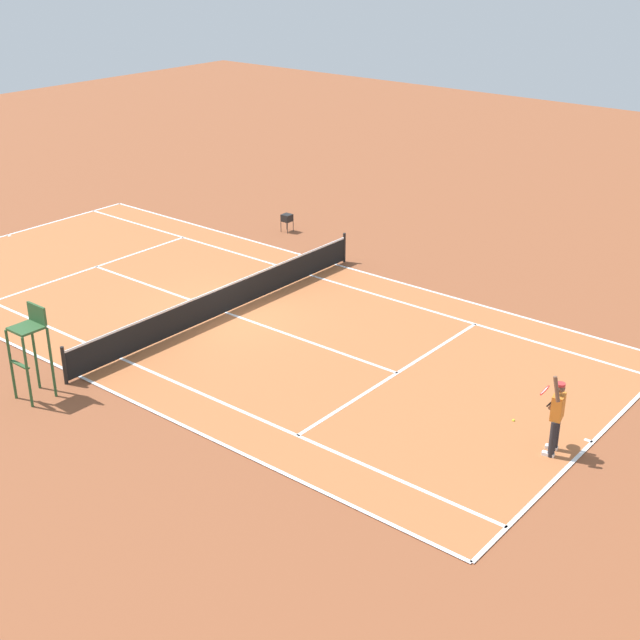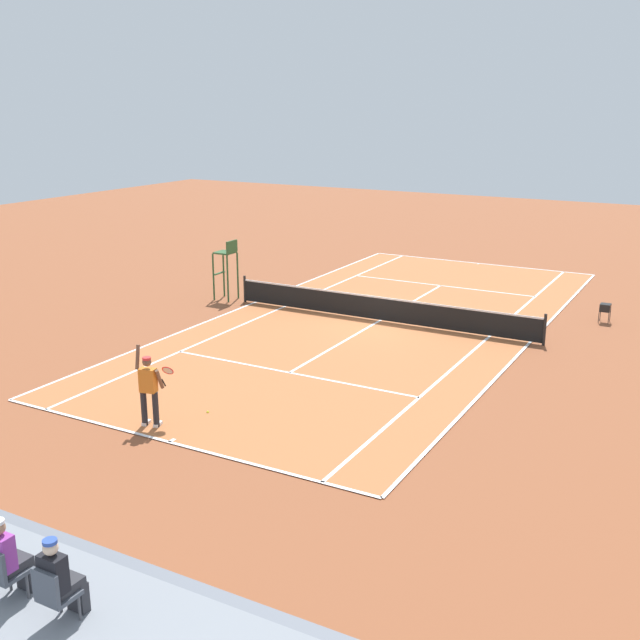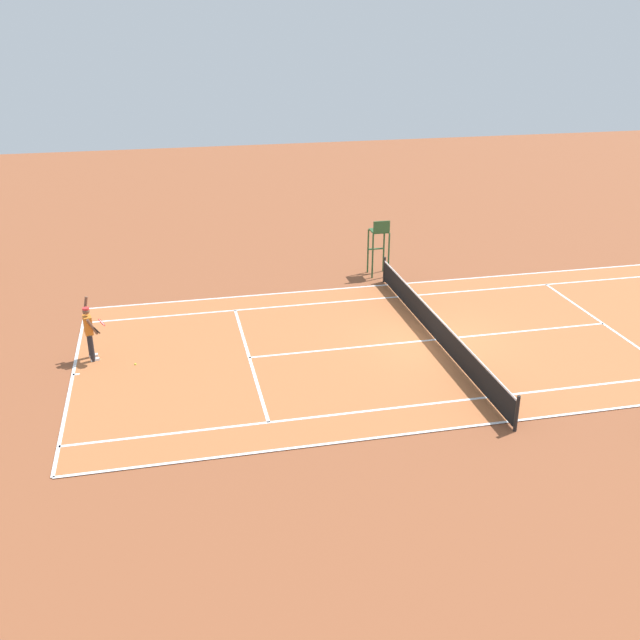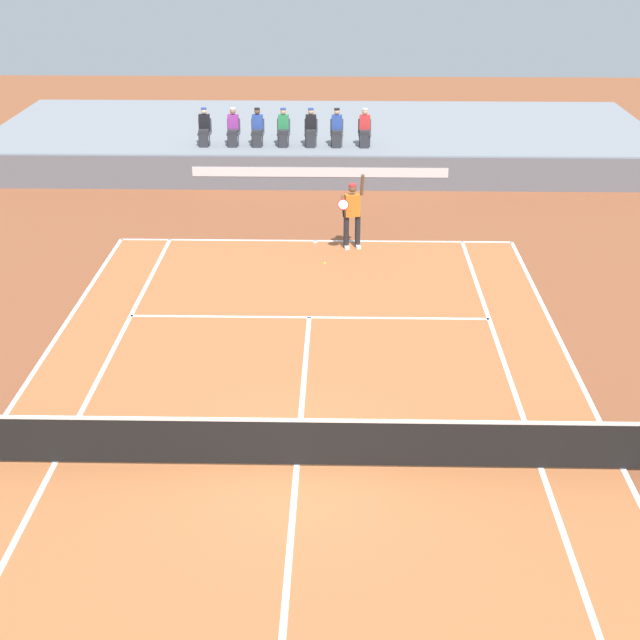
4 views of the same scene
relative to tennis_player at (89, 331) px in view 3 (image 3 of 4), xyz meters
name	(u,v)px [view 3 (image 3 of 4)]	position (x,y,z in m)	size (l,w,h in m)	color
ground_plane	(435,340)	(-1.01, -11.35, -0.99)	(80.00, 80.00, 0.00)	brown
court	(435,340)	(-1.01, -11.35, -0.98)	(11.08, 23.88, 0.03)	#B76638
net	(436,326)	(-1.01, -11.35, -0.47)	(11.98, 0.10, 1.07)	black
tennis_player	(89,331)	(0.00, 0.00, 0.00)	(0.74, 0.74, 2.08)	#232328
tennis_ball	(135,364)	(-0.72, -1.34, -0.96)	(0.07, 0.07, 0.07)	#D1E533
umpire_chair	(379,240)	(5.79, -11.35, 0.56)	(0.77, 0.77, 2.44)	#2D562D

